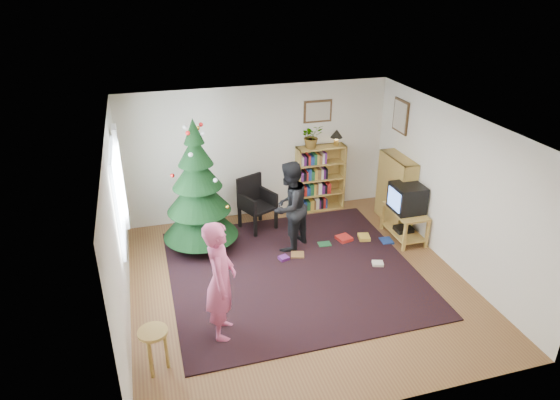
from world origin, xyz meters
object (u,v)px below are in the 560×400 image
object	(u,v)px
stool	(154,340)
person_standing	(221,281)
tv_stand	(404,222)
person_by_chair	(289,207)
picture_back	(318,111)
table_lamp	(337,135)
christmas_tree	(198,197)
picture_right	(401,116)
crt_tv	(407,198)
armchair	(256,200)
potted_plant	(312,136)
bookshelf_right	(396,189)
bookshelf_back	(320,177)

from	to	relation	value
stool	person_standing	bearing A→B (deg)	26.26
tv_stand	person_standing	size ratio (longest dim) A/B	0.53
stool	person_by_chair	distance (m)	3.32
picture_back	table_lamp	size ratio (longest dim) A/B	1.77
christmas_tree	tv_stand	world-z (taller)	christmas_tree
picture_back	christmas_tree	size ratio (longest dim) A/B	0.24
picture_back	picture_right	size ratio (longest dim) A/B	0.92
picture_back	crt_tv	distance (m)	2.30
christmas_tree	armchair	bearing A→B (deg)	24.29
person_by_chair	picture_back	bearing A→B (deg)	-164.21
armchair	stool	distance (m)	3.80
christmas_tree	potted_plant	size ratio (longest dim) A/B	5.12
table_lamp	bookshelf_right	bearing A→B (deg)	-47.53
picture_right	bookshelf_right	bearing A→B (deg)	-112.04
table_lamp	potted_plant	bearing A→B (deg)	180.00
crt_tv	potted_plant	size ratio (longest dim) A/B	1.22
crt_tv	armchair	xyz separation A→B (m)	(-2.40, 1.16, -0.26)
picture_back	person_standing	distance (m)	4.27
armchair	potted_plant	size ratio (longest dim) A/B	2.19
stool	bookshelf_right	bearing A→B (deg)	30.57
stool	person_by_chair	bearing A→B (deg)	44.26
picture_right	tv_stand	xyz separation A→B (m)	(-0.26, -0.95, -1.63)
stool	bookshelf_back	bearing A→B (deg)	46.72
potted_plant	bookshelf_right	bearing A→B (deg)	-34.46
tv_stand	armchair	xyz separation A→B (m)	(-2.41, 1.16, 0.20)
bookshelf_right	person_by_chair	world-z (taller)	person_by_chair
person_standing	person_by_chair	bearing A→B (deg)	-24.61
tv_stand	table_lamp	size ratio (longest dim) A/B	2.83
picture_back	bookshelf_right	size ratio (longest dim) A/B	0.42
bookshelf_back	crt_tv	world-z (taller)	bookshelf_back
person_standing	table_lamp	size ratio (longest dim) A/B	5.31
bookshelf_right	person_by_chair	size ratio (longest dim) A/B	0.83
armchair	table_lamp	xyz separation A→B (m)	(1.68, 0.38, 0.98)
bookshelf_back	potted_plant	world-z (taller)	potted_plant
armchair	potted_plant	world-z (taller)	potted_plant
armchair	bookshelf_back	bearing A→B (deg)	-8.27
stool	table_lamp	xyz separation A→B (m)	(3.69, 3.61, 1.06)
picture_back	christmas_tree	world-z (taller)	christmas_tree
picture_right	crt_tv	distance (m)	1.52
bookshelf_back	armchair	bearing A→B (deg)	-164.59
picture_right	christmas_tree	size ratio (longest dim) A/B	0.26
crt_tv	armchair	bearing A→B (deg)	154.25
picture_back	bookshelf_back	distance (m)	1.29
bookshelf_back	picture_right	bearing A→B (deg)	-24.74
stool	table_lamp	distance (m)	5.27
potted_plant	table_lamp	distance (m)	0.50
christmas_tree	stool	world-z (taller)	christmas_tree
potted_plant	bookshelf_back	bearing A→B (deg)	0.00
tv_stand	stool	bearing A→B (deg)	-154.95
picture_right	tv_stand	distance (m)	1.90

